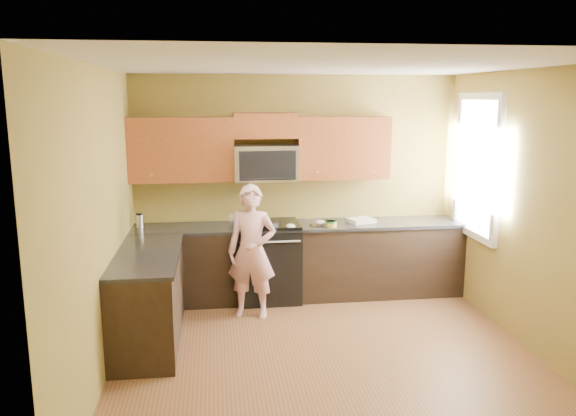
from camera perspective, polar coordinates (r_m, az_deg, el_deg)
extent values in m
plane|color=brown|center=(5.58, 3.90, -14.77)|extent=(4.00, 4.00, 0.00)
plane|color=white|center=(5.02, 4.32, 14.15)|extent=(4.00, 4.00, 0.00)
plane|color=olive|center=(7.07, 0.87, 2.32)|extent=(4.00, 0.00, 4.00)
plane|color=olive|center=(3.27, 11.16, -8.43)|extent=(4.00, 0.00, 4.00)
plane|color=olive|center=(5.13, -18.38, -1.64)|extent=(0.00, 4.00, 4.00)
plane|color=olive|center=(5.86, 23.62, -0.46)|extent=(0.00, 4.00, 4.00)
cube|color=black|center=(6.98, 1.21, -5.46)|extent=(4.00, 0.60, 0.88)
cube|color=black|center=(5.90, -13.86, -8.94)|extent=(0.60, 1.60, 0.88)
cube|color=black|center=(6.85, 1.24, -1.80)|extent=(4.00, 0.62, 0.04)
cube|color=black|center=(5.76, -13.97, -4.63)|extent=(0.62, 1.60, 0.04)
cube|color=brown|center=(6.78, -2.28, 8.31)|extent=(0.76, 0.33, 0.30)
imported|color=pink|center=(6.31, -3.67, -4.39)|extent=(0.63, 0.50, 1.50)
cube|color=#B27F47|center=(6.79, 2.77, -1.68)|extent=(0.13, 0.13, 0.01)
ellipsoid|color=silver|center=(6.59, 0.27, -1.87)|extent=(0.13, 0.14, 0.06)
ellipsoid|color=silver|center=(6.79, 3.25, -1.48)|extent=(0.12, 0.13, 0.07)
cube|color=white|center=(6.99, 7.37, -1.25)|extent=(0.36, 0.32, 0.05)
cylinder|color=silver|center=(6.87, -5.71, -1.14)|extent=(0.08, 0.08, 0.12)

